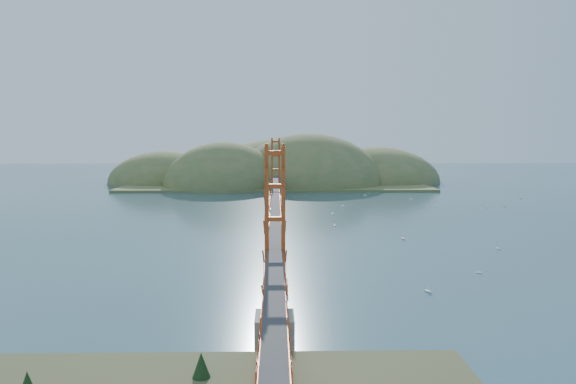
{
  "coord_description": "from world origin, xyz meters",
  "views": [
    {
      "loc": [
        0.1,
        -73.73,
        12.52
      ],
      "look_at": [
        1.66,
        0.0,
        4.77
      ],
      "focal_mm": 35.0,
      "sensor_mm": 36.0,
      "label": 1
    }
  ],
  "objects_px": {
    "fort": "(283,380)",
    "sailboat_1": "(403,238)",
    "sailboat_0": "(335,225)",
    "bridge": "(275,175)"
  },
  "relations": [
    {
      "from": "fort",
      "to": "sailboat_1",
      "type": "height_order",
      "value": "fort"
    },
    {
      "from": "bridge",
      "to": "sailboat_1",
      "type": "distance_m",
      "value": 18.69
    },
    {
      "from": "bridge",
      "to": "sailboat_1",
      "type": "relative_size",
      "value": 129.14
    },
    {
      "from": "fort",
      "to": "sailboat_1",
      "type": "xyz_separation_m",
      "value": [
        14.73,
        39.4,
        -0.51
      ]
    },
    {
      "from": "fort",
      "to": "sailboat_1",
      "type": "distance_m",
      "value": 42.06
    },
    {
      "from": "bridge",
      "to": "fort",
      "type": "relative_size",
      "value": 25.51
    },
    {
      "from": "bridge",
      "to": "fort",
      "type": "distance_m",
      "value": 48.4
    },
    {
      "from": "bridge",
      "to": "sailboat_0",
      "type": "height_order",
      "value": "bridge"
    },
    {
      "from": "fort",
      "to": "sailboat_1",
      "type": "bearing_deg",
      "value": 69.51
    },
    {
      "from": "sailboat_0",
      "to": "bridge",
      "type": "bearing_deg",
      "value": -171.83
    }
  ]
}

